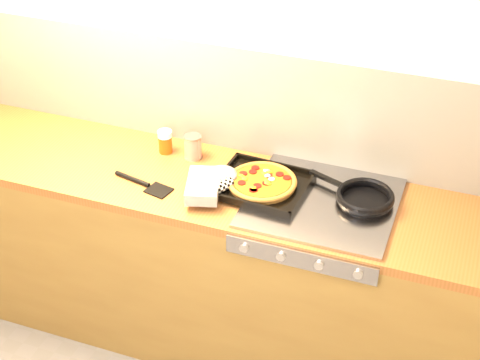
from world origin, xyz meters
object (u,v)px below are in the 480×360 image
at_px(tomato_can, 193,147).
at_px(juice_glass, 165,141).
at_px(pizza_on_tray, 246,183).
at_px(frying_pan, 364,197).

relative_size(tomato_can, juice_glass, 1.03).
bearing_deg(juice_glass, pizza_on_tray, -20.33).
bearing_deg(juice_glass, tomato_can, -0.54).
distance_m(pizza_on_tray, juice_glass, 0.48).
distance_m(frying_pan, juice_glass, 0.94).
bearing_deg(tomato_can, frying_pan, -6.62).
bearing_deg(tomato_can, pizza_on_tray, -27.86).
relative_size(pizza_on_tray, juice_glass, 4.66).
height_order(frying_pan, juice_glass, juice_glass).
xyz_separation_m(tomato_can, juice_glass, (-0.14, 0.00, -0.00)).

